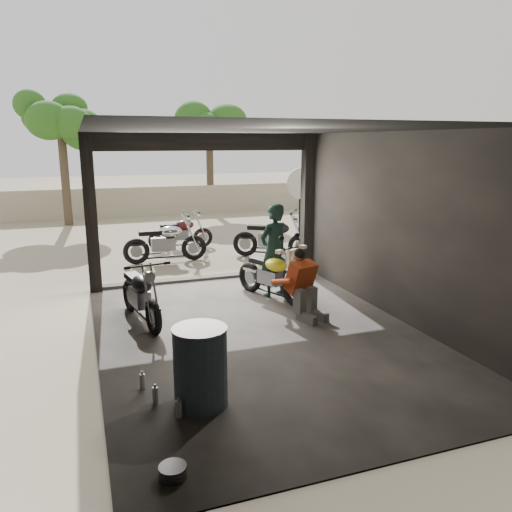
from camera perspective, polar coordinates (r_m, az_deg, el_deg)
ground at (r=8.07m, az=0.51°, el=-9.08°), size 80.00×80.00×0.00m
garage at (r=8.19m, az=-0.78°, el=0.61°), size 7.00×7.13×3.20m
boundary_wall at (r=21.32m, az=-12.56°, el=6.12°), size 18.00×0.30×1.20m
tree_left at (r=19.56m, az=-21.53°, el=14.90°), size 2.20×2.20×5.60m
tree_right at (r=21.71m, az=-5.38°, el=14.31°), size 2.20×2.20×5.00m
main_bike at (r=9.72m, az=1.79°, el=-1.75°), size 1.29×1.83×1.13m
left_bike at (r=8.69m, az=-13.10°, el=-3.86°), size 0.98×1.77×1.13m
outside_bike_a at (r=12.88m, az=-10.33°, el=2.00°), size 1.86×0.79×1.25m
outside_bike_b at (r=14.45m, az=-8.60°, el=2.93°), size 1.62×0.67×1.10m
outside_bike_c at (r=13.17m, az=1.91°, el=2.50°), size 2.01×1.68×1.28m
rider at (r=9.81m, az=2.03°, el=0.60°), size 0.80×0.67×1.86m
mechanic at (r=8.65m, az=5.69°, el=-3.46°), size 0.81×0.96×1.19m
stool at (r=11.28m, az=4.26°, el=-0.55°), size 0.34×0.34×0.47m
helmet at (r=11.21m, az=4.36°, el=0.36°), size 0.33×0.34×0.24m
oil_drum at (r=5.92m, az=-6.37°, el=-12.61°), size 0.80×0.80×0.96m
sign_post at (r=12.96m, az=5.12°, el=6.59°), size 0.79×0.08×2.38m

